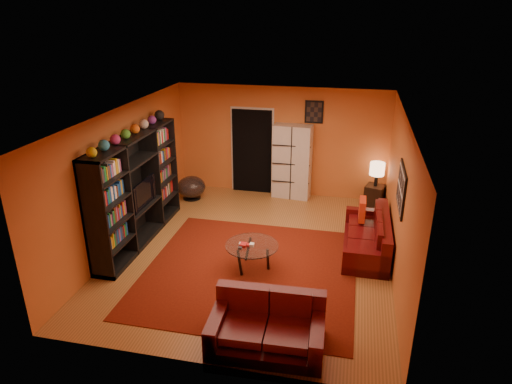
% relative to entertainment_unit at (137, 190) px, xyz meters
% --- Properties ---
extents(floor, '(6.00, 6.00, 0.00)m').
position_rel_entertainment_unit_xyz_m(floor, '(2.27, 0.00, -1.05)').
color(floor, brown).
rests_on(floor, ground).
extents(ceiling, '(6.00, 6.00, 0.00)m').
position_rel_entertainment_unit_xyz_m(ceiling, '(2.27, 0.00, 1.55)').
color(ceiling, white).
rests_on(ceiling, wall_back).
extents(wall_back, '(6.00, 0.00, 6.00)m').
position_rel_entertainment_unit_xyz_m(wall_back, '(2.27, 3.00, 0.25)').
color(wall_back, '#C7652B').
rests_on(wall_back, floor).
extents(wall_front, '(6.00, 0.00, 6.00)m').
position_rel_entertainment_unit_xyz_m(wall_front, '(2.27, -3.00, 0.25)').
color(wall_front, '#C7652B').
rests_on(wall_front, floor).
extents(wall_left, '(0.00, 6.00, 6.00)m').
position_rel_entertainment_unit_xyz_m(wall_left, '(-0.23, 0.00, 0.25)').
color(wall_left, '#C7652B').
rests_on(wall_left, floor).
extents(wall_right, '(0.00, 6.00, 6.00)m').
position_rel_entertainment_unit_xyz_m(wall_right, '(4.78, 0.00, 0.25)').
color(wall_right, '#C7652B').
rests_on(wall_right, floor).
extents(rug, '(3.60, 3.60, 0.01)m').
position_rel_entertainment_unit_xyz_m(rug, '(2.38, -0.70, -1.04)').
color(rug, '#4F1209').
rests_on(rug, floor).
extents(doorway, '(0.95, 0.10, 2.04)m').
position_rel_entertainment_unit_xyz_m(doorway, '(1.57, 2.96, -0.03)').
color(doorway, black).
rests_on(doorway, floor).
extents(wall_art_right, '(0.03, 1.00, 0.70)m').
position_rel_entertainment_unit_xyz_m(wall_art_right, '(4.75, -0.30, 0.55)').
color(wall_art_right, black).
rests_on(wall_art_right, wall_right).
extents(wall_art_back, '(0.42, 0.03, 0.52)m').
position_rel_entertainment_unit_xyz_m(wall_art_back, '(3.02, 2.98, 1.00)').
color(wall_art_back, black).
rests_on(wall_art_back, wall_back).
extents(entertainment_unit, '(0.45, 3.00, 2.10)m').
position_rel_entertainment_unit_xyz_m(entertainment_unit, '(0.00, 0.00, 0.00)').
color(entertainment_unit, black).
rests_on(entertainment_unit, floor).
extents(tv, '(0.89, 0.12, 0.52)m').
position_rel_entertainment_unit_xyz_m(tv, '(0.05, 0.01, -0.07)').
color(tv, black).
rests_on(tv, entertainment_unit).
extents(sofa, '(0.81, 1.96, 0.85)m').
position_rel_entertainment_unit_xyz_m(sofa, '(4.41, 0.47, -0.76)').
color(sofa, '#45090C').
rests_on(sofa, rug).
extents(loveseat, '(1.56, 0.97, 0.85)m').
position_rel_entertainment_unit_xyz_m(loveseat, '(3.01, -2.42, -0.77)').
color(loveseat, '#45090C').
rests_on(loveseat, rug).
extents(throw_pillow, '(0.12, 0.42, 0.42)m').
position_rel_entertainment_unit_xyz_m(throw_pillow, '(4.22, 0.95, -0.42)').
color(throw_pillow, red).
rests_on(throw_pillow, sofa).
extents(coffee_table, '(0.92, 0.92, 0.46)m').
position_rel_entertainment_unit_xyz_m(coffee_table, '(2.39, -0.61, -0.63)').
color(coffee_table, silver).
rests_on(coffee_table, floor).
extents(storage_cabinet, '(0.91, 0.47, 1.76)m').
position_rel_entertainment_unit_xyz_m(storage_cabinet, '(2.58, 2.80, -0.17)').
color(storage_cabinet, beige).
rests_on(storage_cabinet, floor).
extents(bowl_chair, '(0.67, 0.67, 0.55)m').
position_rel_entertainment_unit_xyz_m(bowl_chair, '(0.27, 2.15, -0.76)').
color(bowl_chair, black).
rests_on(bowl_chair, floor).
extents(side_table, '(0.50, 0.50, 0.50)m').
position_rel_entertainment_unit_xyz_m(side_table, '(4.53, 2.64, -0.80)').
color(side_table, black).
rests_on(side_table, floor).
extents(table_lamp, '(0.33, 0.33, 0.55)m').
position_rel_entertainment_unit_xyz_m(table_lamp, '(4.53, 2.64, -0.16)').
color(table_lamp, black).
rests_on(table_lamp, side_table).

